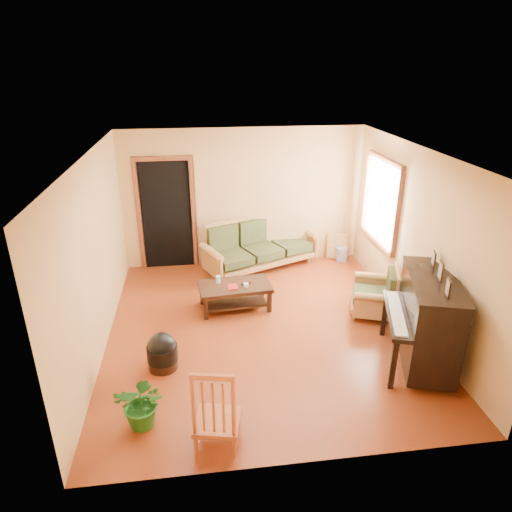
{
  "coord_description": "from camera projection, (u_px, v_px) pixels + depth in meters",
  "views": [
    {
      "loc": [
        -0.87,
        -5.77,
        3.7
      ],
      "look_at": [
        -0.07,
        0.2,
        1.1
      ],
      "focal_mm": 32.0,
      "sensor_mm": 36.0,
      "label": 1
    }
  ],
  "objects": [
    {
      "name": "floor",
      "position": [
        263.0,
        328.0,
        6.82
      ],
      "size": [
        5.0,
        5.0,
        0.0
      ],
      "primitive_type": "plane",
      "color": "#5F200C",
      "rests_on": "ground"
    },
    {
      "name": "doorway",
      "position": [
        167.0,
        216.0,
        8.49
      ],
      "size": [
        1.08,
        0.16,
        2.05
      ],
      "primitive_type": "cube",
      "color": "black",
      "rests_on": "floor"
    },
    {
      "name": "window",
      "position": [
        382.0,
        201.0,
        7.68
      ],
      "size": [
        0.12,
        1.36,
        1.46
      ],
      "primitive_type": "cube",
      "color": "white",
      "rests_on": "right_wall"
    },
    {
      "name": "sofa",
      "position": [
        261.0,
        245.0,
        8.65
      ],
      "size": [
        2.36,
        1.71,
        0.93
      ],
      "primitive_type": "cube",
      "rotation": [
        0.0,
        0.0,
        0.41
      ],
      "color": "#A5743C",
      "rests_on": "floor"
    },
    {
      "name": "coffee_table",
      "position": [
        235.0,
        296.0,
        7.31
      ],
      "size": [
        1.19,
        0.72,
        0.41
      ],
      "primitive_type": "cube",
      "rotation": [
        0.0,
        0.0,
        0.09
      ],
      "color": "black",
      "rests_on": "floor"
    },
    {
      "name": "armchair",
      "position": [
        374.0,
        291.0,
        7.09
      ],
      "size": [
        0.96,
        0.98,
        0.78
      ],
      "primitive_type": "cube",
      "rotation": [
        0.0,
        0.0,
        -0.34
      ],
      "color": "#A5743C",
      "rests_on": "floor"
    },
    {
      "name": "piano",
      "position": [
        428.0,
        322.0,
        5.82
      ],
      "size": [
        1.19,
        1.57,
        1.23
      ],
      "primitive_type": "cube",
      "rotation": [
        0.0,
        0.0,
        -0.3
      ],
      "color": "black",
      "rests_on": "floor"
    },
    {
      "name": "footstool",
      "position": [
        163.0,
        355.0,
        5.89
      ],
      "size": [
        0.41,
        0.41,
        0.38
      ],
      "primitive_type": "cylinder",
      "rotation": [
        0.0,
        0.0,
        -0.03
      ],
      "color": "black",
      "rests_on": "floor"
    },
    {
      "name": "red_chair",
      "position": [
        217.0,
        402.0,
        4.64
      ],
      "size": [
        0.55,
        0.59,
        0.99
      ],
      "primitive_type": "cube",
      "rotation": [
        0.0,
        0.0,
        -0.21
      ],
      "color": "#98401B",
      "rests_on": "floor"
    },
    {
      "name": "leaning_frame",
      "position": [
        338.0,
        246.0,
        9.1
      ],
      "size": [
        0.43,
        0.2,
        0.55
      ],
      "primitive_type": "cube",
      "rotation": [
        0.0,
        0.0,
        -0.27
      ],
      "color": "#C78B42",
      "rests_on": "floor"
    },
    {
      "name": "ceramic_crock",
      "position": [
        341.0,
        254.0,
        9.06
      ],
      "size": [
        0.27,
        0.27,
        0.28
      ],
      "primitive_type": "cylinder",
      "rotation": [
        0.0,
        0.0,
        0.29
      ],
      "color": "#3749A7",
      "rests_on": "floor"
    },
    {
      "name": "potted_plant",
      "position": [
        143.0,
        403.0,
        4.9
      ],
      "size": [
        0.67,
        0.63,
        0.6
      ],
      "primitive_type": "imported",
      "rotation": [
        0.0,
        0.0,
        -0.34
      ],
      "color": "#1B5819",
      "rests_on": "floor"
    },
    {
      "name": "book",
      "position": [
        228.0,
        287.0,
        7.13
      ],
      "size": [
        0.16,
        0.21,
        0.02
      ],
      "primitive_type": "imported",
      "rotation": [
        0.0,
        0.0,
        0.05
      ],
      "color": "maroon",
      "rests_on": "coffee_table"
    },
    {
      "name": "candle",
      "position": [
        218.0,
        279.0,
        7.26
      ],
      "size": [
        0.08,
        0.08,
        0.13
      ],
      "primitive_type": "cylinder",
      "rotation": [
        0.0,
        0.0,
        -0.04
      ],
      "color": "white",
      "rests_on": "coffee_table"
    },
    {
      "name": "glass_jar",
      "position": [
        246.0,
        285.0,
        7.16
      ],
      "size": [
        0.1,
        0.1,
        0.06
      ],
      "primitive_type": "cylinder",
      "rotation": [
        0.0,
        0.0,
        -0.21
      ],
      "color": "white",
      "rests_on": "coffee_table"
    },
    {
      "name": "remote",
      "position": [
        246.0,
        283.0,
        7.26
      ],
      "size": [
        0.16,
        0.1,
        0.02
      ],
      "primitive_type": "cube",
      "rotation": [
        0.0,
        0.0,
        0.36
      ],
      "color": "black",
      "rests_on": "coffee_table"
    }
  ]
}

